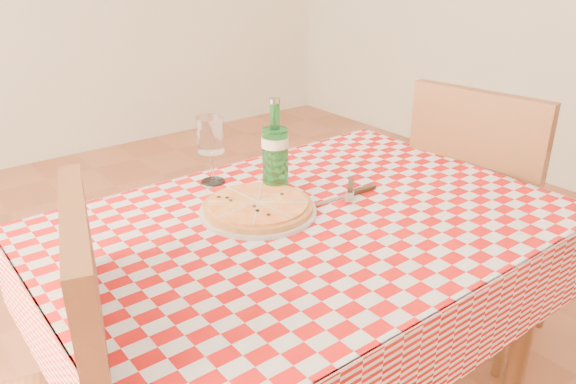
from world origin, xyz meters
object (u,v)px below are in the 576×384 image
water_bottle (275,147)px  wine_glass (211,150)px  dining_table (308,253)px  pizza_plate (258,206)px  chair_near (480,205)px

water_bottle → wine_glass: 0.20m
dining_table → pizza_plate: (-0.08, 0.11, 0.12)m
dining_table → chair_near: (0.79, 0.01, -0.09)m
water_bottle → wine_glass: (-0.10, 0.17, -0.04)m
pizza_plate → wine_glass: size_ratio=1.54×
water_bottle → wine_glass: bearing=121.8°
chair_near → pizza_plate: size_ratio=3.26×
dining_table → wine_glass: size_ratio=6.12×
dining_table → water_bottle: (0.04, 0.19, 0.23)m
chair_near → water_bottle: bearing=157.7°
chair_near → wine_glass: chair_near is taller
wine_glass → pizza_plate: bearing=-93.1°
dining_table → chair_near: 0.79m
chair_near → water_bottle: 0.84m
wine_glass → water_bottle: bearing=-58.2°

